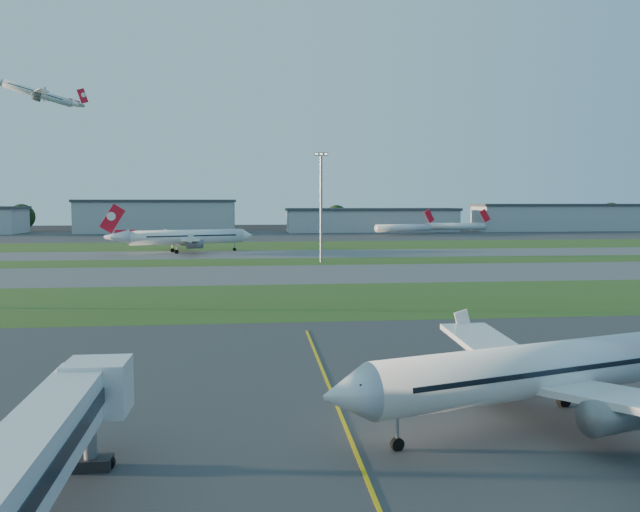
{
  "coord_description": "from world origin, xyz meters",
  "views": [
    {
      "loc": [
        -0.67,
        -37.91,
        14.39
      ],
      "look_at": [
        8.17,
        45.78,
        7.0
      ],
      "focal_mm": 35.0,
      "sensor_mm": 36.0,
      "label": 1
    }
  ],
  "objects": [
    {
      "name": "grass_strip_a",
      "position": [
        0.0,
        52.0,
        0.01
      ],
      "size": [
        300.0,
        34.0,
        0.01
      ],
      "primitive_type": "cube",
      "color": "#354E1A",
      "rests_on": "ground"
    },
    {
      "name": "jet_bridge",
      "position": [
        -9.81,
        -15.24,
        4.01
      ],
      "size": [
        4.2,
        26.9,
        6.2
      ],
      "color": "silver",
      "rests_on": "ground"
    },
    {
      "name": "taxiway_b",
      "position": [
        0.0,
        132.0,
        0.01
      ],
      "size": [
        300.0,
        26.0,
        0.01
      ],
      "primitive_type": "cube",
      "color": "#515154",
      "rests_on": "ground"
    },
    {
      "name": "mini_jet_near",
      "position": [
        62.18,
        220.26,
        3.28
      ],
      "size": [
        27.77,
        10.95,
        9.48
      ],
      "rotation": [
        0.0,
        0.0,
        0.31
      ],
      "color": "white",
      "rests_on": "ground"
    },
    {
      "name": "mini_jet_far",
      "position": [
        89.92,
        234.67,
        3.28
      ],
      "size": [
        28.62,
        5.84,
        9.48
      ],
      "rotation": [
        0.0,
        0.0,
        -0.1
      ],
      "color": "white",
      "rests_on": "ground"
    },
    {
      "name": "tree_mid_west",
      "position": [
        -20.0,
        266.0,
        5.84
      ],
      "size": [
        9.9,
        9.9,
        10.8
      ],
      "color": "black",
      "rests_on": "ground"
    },
    {
      "name": "yellow_line",
      "position": [
        5.0,
        0.0,
        0.0
      ],
      "size": [
        0.25,
        60.0,
        0.02
      ],
      "primitive_type": "cube",
      "color": "gold",
      "rests_on": "ground"
    },
    {
      "name": "hangar_west",
      "position": [
        -45.0,
        255.0,
        7.64
      ],
      "size": [
        71.4,
        23.0,
        15.2
      ],
      "color": "gray",
      "rests_on": "ground"
    },
    {
      "name": "apron_near",
      "position": [
        0.0,
        0.0,
        0.01
      ],
      "size": [
        300.0,
        70.0,
        0.01
      ],
      "primitive_type": "cube",
      "color": "#333335",
      "rests_on": "ground"
    },
    {
      "name": "hangar_far_east",
      "position": [
        155.0,
        255.0,
        6.64
      ],
      "size": [
        96.9,
        23.0,
        13.2
      ],
      "color": "gray",
      "rests_on": "ground"
    },
    {
      "name": "grass_strip_c",
      "position": [
        0.0,
        165.0,
        0.01
      ],
      "size": [
        300.0,
        40.0,
        0.01
      ],
      "primitive_type": "cube",
      "color": "#354E1A",
      "rests_on": "ground"
    },
    {
      "name": "tree_far_east",
      "position": [
        185.0,
        271.0,
        7.46
      ],
      "size": [
        12.65,
        12.65,
        13.8
      ],
      "color": "black",
      "rests_on": "ground"
    },
    {
      "name": "airliner_taxiing",
      "position": [
        -19.8,
        139.92,
        4.3
      ],
      "size": [
        37.84,
        31.95,
        12.25
      ],
      "rotation": [
        0.0,
        0.0,
        3.47
      ],
      "color": "white",
      "rests_on": "ground"
    },
    {
      "name": "tree_west",
      "position": [
        -110.0,
        270.0,
        7.14
      ],
      "size": [
        12.1,
        12.1,
        13.2
      ],
      "color": "black",
      "rests_on": "ground"
    },
    {
      "name": "apron_far",
      "position": [
        0.0,
        225.0,
        0.01
      ],
      "size": [
        400.0,
        80.0,
        0.01
      ],
      "primitive_type": "cube",
      "color": "#333335",
      "rests_on": "ground"
    },
    {
      "name": "taxiway_a",
      "position": [
        0.0,
        85.0,
        0.01
      ],
      "size": [
        300.0,
        32.0,
        0.01
      ],
      "primitive_type": "cube",
      "color": "#515154",
      "rests_on": "ground"
    },
    {
      "name": "ground",
      "position": [
        0.0,
        0.0,
        0.0
      ],
      "size": [
        700.0,
        700.0,
        0.0
      ],
      "primitive_type": "plane",
      "color": "black",
      "rests_on": "ground"
    },
    {
      "name": "hangar_east",
      "position": [
        55.0,
        255.0,
        5.64
      ],
      "size": [
        81.6,
        23.0,
        11.2
      ],
      "color": "gray",
      "rests_on": "ground"
    },
    {
      "name": "airliner_departing",
      "position": [
        -79.73,
        206.87,
        54.14
      ],
      "size": [
        28.41,
        23.96,
        9.17
      ],
      "rotation": [
        0.0,
        0.0,
        0.32
      ],
      "color": "white"
    },
    {
      "name": "airliner_parked",
      "position": [
        18.79,
        -0.33,
        3.62
      ],
      "size": [
        32.2,
        27.08,
        10.32
      ],
      "rotation": [
        0.0,
        0.0,
        0.29
      ],
      "color": "white",
      "rests_on": "ground"
    },
    {
      "name": "grass_strip_b",
      "position": [
        0.0,
        110.0,
        0.01
      ],
      "size": [
        300.0,
        18.0,
        0.01
      ],
      "primitive_type": "cube",
      "color": "#354E1A",
      "rests_on": "ground"
    },
    {
      "name": "tree_mid_east",
      "position": [
        40.0,
        269.0,
        6.81
      ],
      "size": [
        11.55,
        11.55,
        12.6
      ],
      "color": "black",
      "rests_on": "ground"
    },
    {
      "name": "tree_east",
      "position": [
        115.0,
        267.0,
        6.16
      ],
      "size": [
        10.45,
        10.45,
        11.4
      ],
      "color": "black",
      "rests_on": "ground"
    },
    {
      "name": "light_mast_centre",
      "position": [
        15.0,
        108.0,
        14.81
      ],
      "size": [
        3.2,
        0.7,
        25.8
      ],
      "color": "gray",
      "rests_on": "ground"
    }
  ]
}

